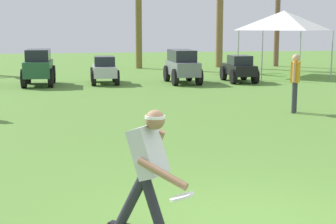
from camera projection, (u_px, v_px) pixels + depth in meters
frisbee_thrower at (148, 167)px, 5.47m from camera, size 0.77×0.90×1.43m
frisbee_in_flight at (182, 197)px, 5.08m from camera, size 0.35×0.35×0.11m
teammate_near_sideline at (295, 78)px, 13.60m from camera, size 0.36×0.45×1.56m
parked_car_slot_b at (39, 66)px, 19.95m from camera, size 1.21×2.37×1.40m
parked_car_slot_c at (104, 70)px, 20.63m from camera, size 1.12×2.22×1.10m
parked_car_slot_d at (182, 65)px, 20.80m from camera, size 1.18×2.41×1.34m
parked_car_slot_e at (239, 68)px, 21.24m from camera, size 1.14×2.22×1.10m
palm_tree_left_of_centre at (138, 2)px, 27.61m from camera, size 3.47×3.28×6.03m
event_tent at (284, 20)px, 23.54m from camera, size 3.39×3.39×2.99m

